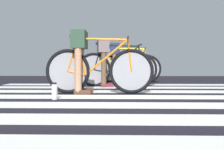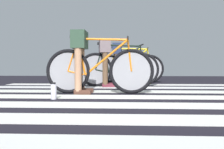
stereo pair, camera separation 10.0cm
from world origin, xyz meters
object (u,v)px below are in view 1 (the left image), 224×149
at_px(bicycle_3_of_3, 127,68).
at_px(cyclist_2_of_3, 103,56).
at_px(cyclist_1_of_3, 80,53).
at_px(bicycle_2_of_3, 118,68).
at_px(bicycle_1_of_3, 99,70).
at_px(cyclist_3_of_3, 115,57).
at_px(water_bottle, 55,91).

bearing_deg(bicycle_3_of_3, cyclist_2_of_3, -111.66).
xyz_separation_m(cyclist_1_of_3, bicycle_2_of_3, (0.60, 1.39, -0.26)).
xyz_separation_m(bicycle_1_of_3, cyclist_3_of_3, (0.22, 2.57, 0.27)).
bearing_deg(cyclist_1_of_3, cyclist_3_of_3, 78.91).
relative_size(cyclist_2_of_3, water_bottle, 4.41).
relative_size(bicycle_1_of_3, bicycle_3_of_3, 1.00).
bearing_deg(bicycle_2_of_3, cyclist_3_of_3, 84.05).
bearing_deg(water_bottle, cyclist_1_of_3, 71.86).
bearing_deg(cyclist_2_of_3, cyclist_1_of_3, -111.90).
relative_size(bicycle_2_of_3, water_bottle, 7.62).
height_order(bicycle_2_of_3, cyclist_2_of_3, cyclist_2_of_3).
relative_size(bicycle_2_of_3, bicycle_3_of_3, 0.99).
height_order(cyclist_2_of_3, cyclist_3_of_3, cyclist_3_of_3).
height_order(bicycle_3_of_3, cyclist_3_of_3, cyclist_3_of_3).
bearing_deg(water_bottle, bicycle_3_of_3, 71.81).
xyz_separation_m(bicycle_1_of_3, water_bottle, (-0.54, -0.71, -0.28)).
xyz_separation_m(cyclist_2_of_3, water_bottle, (-0.53, -2.05, -0.54)).
bearing_deg(cyclist_1_of_3, cyclist_2_of_3, 78.10).
xyz_separation_m(cyclist_2_of_3, cyclist_3_of_3, (0.23, 1.23, 0.01)).
bearing_deg(bicycle_2_of_3, bicycle_3_of_3, 69.04).
relative_size(cyclist_2_of_3, cyclist_3_of_3, 0.98).
bearing_deg(bicycle_1_of_3, bicycle_3_of_3, 78.87).
distance_m(cyclist_1_of_3, water_bottle, 0.93).
distance_m(cyclist_2_of_3, cyclist_3_of_3, 1.26).
bearing_deg(bicycle_1_of_3, bicycle_2_of_3, 78.74).
height_order(cyclist_1_of_3, cyclist_2_of_3, cyclist_1_of_3).
distance_m(cyclist_2_of_3, water_bottle, 2.19).
height_order(bicycle_2_of_3, water_bottle, bicycle_2_of_3).
bearing_deg(cyclist_1_of_3, bicycle_2_of_3, 67.12).
relative_size(cyclist_2_of_3, bicycle_3_of_3, 0.57).
relative_size(cyclist_3_of_3, water_bottle, 4.48).
bearing_deg(bicycle_1_of_3, cyclist_1_of_3, -180.00).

